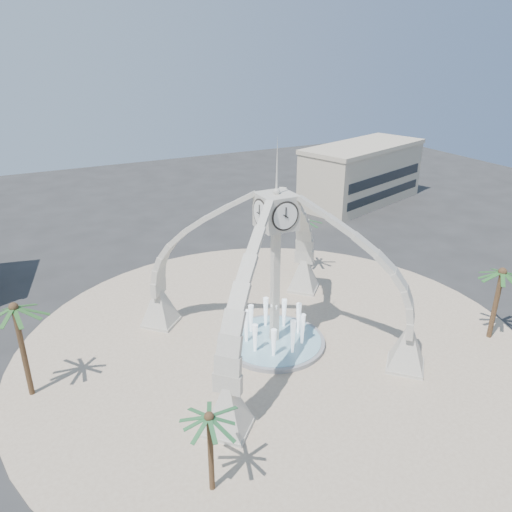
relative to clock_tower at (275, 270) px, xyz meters
name	(u,v)px	position (x,y,z in m)	size (l,w,h in m)	color
ground	(274,344)	(0.00, 0.00, -6.49)	(140.00, 140.00, 0.00)	#282828
plaza	(274,344)	(0.00, 0.00, -6.46)	(40.00, 40.00, 0.06)	#C2AC90
clock_tower	(275,270)	(0.00, 0.00, 0.00)	(17.94, 17.94, 16.30)	beige
fountain	(274,341)	(0.00, 0.00, -6.20)	(8.00, 8.00, 3.62)	#959497
building_ne	(362,174)	(30.00, 28.00, -2.18)	(21.87, 14.17, 8.60)	#B9AC90
palm_east	(502,273)	(16.03, -6.98, -0.73)	(5.41, 5.41, 6.61)	brown
palm_west	(14,309)	(-17.62, 2.04, 0.10)	(4.03, 4.03, 7.44)	brown
palm_north	(302,220)	(8.89, 10.53, -0.70)	(4.88, 4.88, 6.58)	brown
palm_south	(209,418)	(-9.67, -10.76, -1.70)	(4.19, 4.19, 5.48)	brown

